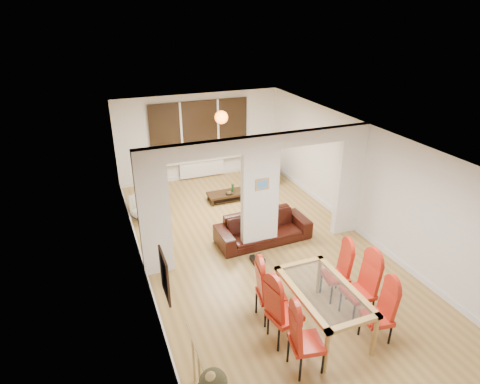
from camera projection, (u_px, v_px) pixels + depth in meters
floor at (259, 249)px, 8.87m from camera, size 5.00×9.00×0.01m
room_walls at (260, 196)px, 8.33m from camera, size 5.00×9.00×2.60m
divider_wall at (260, 196)px, 8.33m from camera, size 5.00×0.18×2.60m
bay_window_blinds at (200, 131)px, 12.00m from camera, size 3.00×0.08×1.80m
radiator at (202, 169)px, 12.47m from camera, size 1.40×0.08×0.50m
pendant_light at (221, 117)px, 10.86m from camera, size 0.36×0.36×0.36m
stair_newel at (200, 373)px, 5.19m from camera, size 0.40×1.20×1.10m
wall_poster at (165, 276)px, 5.35m from camera, size 0.04×0.52×0.67m
pillar_photo at (262, 184)px, 8.12m from camera, size 0.30×0.03×0.25m
dining_table at (322, 308)px, 6.54m from camera, size 0.95×1.68×0.79m
dining_chair_la at (307, 339)px, 5.72m from camera, size 0.53×0.53×1.12m
dining_chair_lb at (285, 311)px, 6.22m from camera, size 0.54×0.54×1.14m
dining_chair_lc at (271, 290)px, 6.69m from camera, size 0.52×0.52×1.13m
dining_chair_ra at (378, 314)px, 6.24m from camera, size 0.47×0.47×1.03m
dining_chair_rb at (359, 289)px, 6.71m from camera, size 0.46×0.46×1.15m
dining_chair_rc at (336, 273)px, 7.20m from camera, size 0.49×0.49×1.05m
sofa at (263, 228)px, 9.07m from camera, size 2.16×0.90×0.62m
armchair at (148, 206)px, 10.06m from camera, size 0.94×0.95×0.64m
person at (153, 180)px, 10.17m from camera, size 0.72×0.55×1.77m
television at (273, 172)px, 12.30m from camera, size 0.95×0.39×0.55m
coffee_table at (226, 197)px, 11.05m from camera, size 1.02×0.51×0.23m
bottle at (233, 188)px, 10.97m from camera, size 0.07×0.07×0.26m
bowl at (229, 193)px, 10.90m from camera, size 0.20×0.20×0.05m
shoes at (257, 259)px, 8.41m from camera, size 0.25×0.27×0.10m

